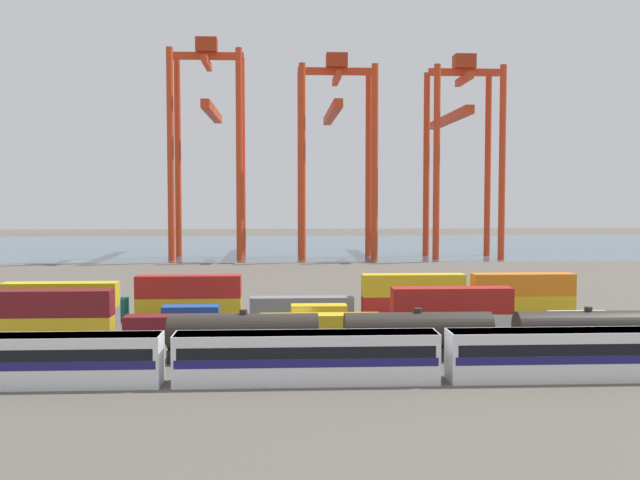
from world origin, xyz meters
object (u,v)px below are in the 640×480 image
(shipping_container_21, at_px, (413,307))
(shipping_container_23, at_px, (523,306))
(passenger_train, at_px, (306,355))
(gantry_crane_central, at_px, (335,134))
(shipping_container_2, at_px, (50,330))
(shipping_container_6, at_px, (451,326))
(shipping_container_5, at_px, (320,327))
(gantry_crane_west, at_px, (209,129))
(shipping_container_18, at_px, (189,309))
(freight_tank_row, at_px, (588,333))
(gantry_crane_east, at_px, (460,136))
(shipping_container_15, at_px, (319,317))
(shipping_container_8, at_px, (580,325))

(shipping_container_21, bearing_deg, shipping_container_23, 0.00)
(passenger_train, height_order, gantry_crane_central, gantry_crane_central)
(shipping_container_2, bearing_deg, gantry_crane_central, 70.84)
(shipping_container_2, relative_size, shipping_container_6, 1.00)
(shipping_container_21, height_order, shipping_container_23, same)
(shipping_container_2, relative_size, shipping_container_5, 1.00)
(shipping_container_5, xyz_separation_m, gantry_crane_west, (-20.54, 101.37, 28.65))
(shipping_container_18, height_order, shipping_container_21, same)
(freight_tank_row, xyz_separation_m, gantry_crane_east, (15.04, 111.16, 26.51))
(passenger_train, relative_size, shipping_container_21, 5.18)
(shipping_container_2, relative_size, shipping_container_15, 2.00)
(freight_tank_row, relative_size, shipping_container_21, 6.16)
(shipping_container_18, bearing_deg, shipping_container_2, -132.58)
(shipping_container_8, distance_m, shipping_container_21, 19.71)
(shipping_container_15, relative_size, gantry_crane_east, 0.13)
(passenger_train, height_order, shipping_container_2, passenger_train)
(gantry_crane_west, bearing_deg, shipping_container_15, -77.67)
(shipping_container_2, bearing_deg, passenger_train, -34.78)
(shipping_container_15, bearing_deg, shipping_container_6, -26.43)
(shipping_container_18, bearing_deg, shipping_container_6, -24.98)
(freight_tank_row, distance_m, gantry_crane_central, 115.41)
(shipping_container_2, xyz_separation_m, shipping_container_21, (38.21, 12.98, 0.00))
(shipping_container_2, bearing_deg, gantry_crane_east, 57.49)
(shipping_container_23, bearing_deg, shipping_container_15, -165.24)
(shipping_container_8, xyz_separation_m, gantry_crane_central, (-17.49, 102.33, 27.70))
(shipping_container_6, xyz_separation_m, shipping_container_15, (-13.06, 6.49, 0.00))
(shipping_container_6, distance_m, shipping_container_15, 14.58)
(freight_tank_row, xyz_separation_m, shipping_container_5, (-23.56, 8.97, -0.84))
(shipping_container_8, xyz_separation_m, shipping_container_18, (-41.12, 12.98, 0.00))
(shipping_container_21, relative_size, gantry_crane_east, 0.26)
(shipping_container_5, distance_m, shipping_container_18, 19.53)
(shipping_container_15, bearing_deg, shipping_container_5, -91.81)
(shipping_container_2, bearing_deg, shipping_container_21, 18.76)
(shipping_container_6, bearing_deg, shipping_container_18, 155.02)
(shipping_container_21, bearing_deg, passenger_train, -114.42)
(freight_tank_row, distance_m, shipping_container_18, 44.03)
(freight_tank_row, xyz_separation_m, shipping_container_15, (-23.35, 15.46, -0.84))
(shipping_container_23, xyz_separation_m, gantry_crane_central, (-15.80, 89.36, 27.70))
(shipping_container_2, height_order, shipping_container_6, same)
(shipping_container_6, bearing_deg, freight_tank_row, -41.05)
(shipping_container_6, relative_size, shipping_container_18, 1.00)
(shipping_container_6, height_order, gantry_crane_central, gantry_crane_central)
(shipping_container_5, distance_m, shipping_container_21, 17.46)
(freight_tank_row, bearing_deg, gantry_crane_east, 82.30)
(shipping_container_5, relative_size, gantry_crane_west, 0.24)
(freight_tank_row, bearing_deg, gantry_crane_west, 111.78)
(shipping_container_8, bearing_deg, shipping_container_15, 166.15)
(freight_tank_row, distance_m, shipping_container_15, 28.02)
(shipping_container_8, bearing_deg, passenger_train, -149.07)
(freight_tank_row, xyz_separation_m, gantry_crane_central, (-14.53, 111.30, 26.86))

